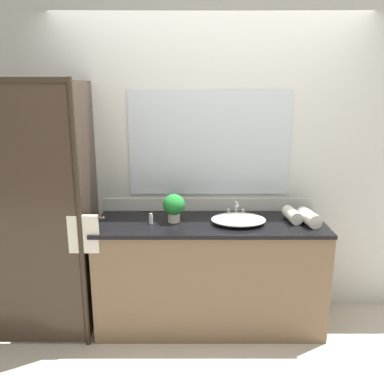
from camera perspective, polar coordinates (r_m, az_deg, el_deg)
ground_plane at (r=3.60m, az=2.51°, el=-18.00°), size 8.00×8.00×0.00m
wall_back_with_mirror at (r=3.44m, az=2.52°, el=3.93°), size 4.40×0.06×2.60m
vanity_cabinet at (r=3.39m, az=2.59°, el=-11.48°), size 1.80×0.58×0.90m
shower_enclosure at (r=3.19m, az=-20.71°, el=-3.05°), size 1.20×0.59×2.00m
sink_basin at (r=3.20m, az=6.61°, el=-3.86°), size 0.43×0.33×0.06m
faucet at (r=3.37m, az=6.27°, el=-2.70°), size 0.17×0.13×0.13m
potted_plant at (r=3.19m, az=-2.47°, el=-1.96°), size 0.17×0.17×0.22m
amenity_bottle_body_wash at (r=3.40m, az=-2.95°, el=-2.38°), size 0.03×0.03×0.10m
amenity_bottle_conditioner at (r=3.19m, az=-5.67°, el=-3.77°), size 0.03×0.03×0.08m
rolled_towel_near_edge at (r=3.28m, az=16.14°, el=-3.46°), size 0.15×0.26×0.11m
rolled_towel_middle at (r=3.33m, az=13.94°, el=-3.15°), size 0.12×0.23×0.10m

